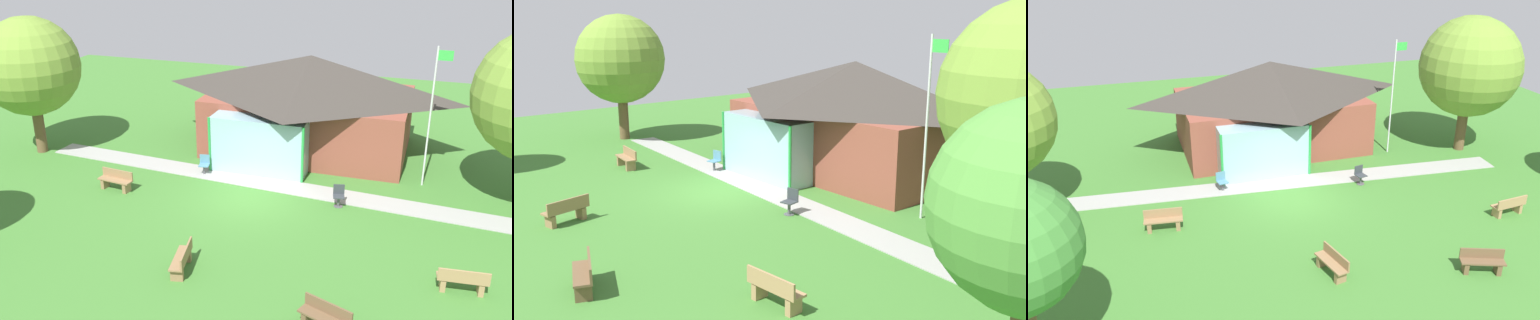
% 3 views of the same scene
% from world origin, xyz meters
% --- Properties ---
extents(ground_plane, '(44.00, 44.00, 0.00)m').
position_xyz_m(ground_plane, '(0.00, 0.00, 0.00)').
color(ground_plane, '#3D752D').
extents(pavilion, '(10.40, 7.77, 4.63)m').
position_xyz_m(pavilion, '(0.79, 6.27, 2.41)').
color(pavilion, brown).
rests_on(pavilion, ground_plane).
extents(footpath, '(21.44, 3.03, 0.03)m').
position_xyz_m(footpath, '(0.00, 1.69, 0.01)').
color(footpath, '#999993').
rests_on(footpath, ground_plane).
extents(flagpole, '(0.64, 0.08, 5.93)m').
position_xyz_m(flagpole, '(6.52, 3.61, 3.26)').
color(flagpole, silver).
rests_on(flagpole, ground_plane).
extents(bench_front_center, '(0.73, 1.56, 0.84)m').
position_xyz_m(bench_front_center, '(-0.46, -5.51, 0.40)').
color(bench_front_center, olive).
rests_on(bench_front_center, ground_plane).
extents(bench_front_right, '(1.56, 0.95, 0.84)m').
position_xyz_m(bench_front_right, '(4.47, -6.99, 0.40)').
color(bench_front_right, brown).
rests_on(bench_front_right, ground_plane).
extents(bench_lawn_far_right, '(1.53, 0.57, 0.84)m').
position_xyz_m(bench_lawn_far_right, '(8.03, -3.97, 0.40)').
color(bench_lawn_far_right, '#9E7A51').
rests_on(bench_lawn_far_right, ground_plane).
extents(bench_mid_left, '(1.54, 0.61, 0.84)m').
position_xyz_m(bench_mid_left, '(-5.66, -0.81, 0.40)').
color(bench_mid_left, olive).
rests_on(bench_mid_left, ground_plane).
extents(patio_chair_west, '(0.52, 0.52, 0.86)m').
position_xyz_m(patio_chair_west, '(-2.80, 1.84, 0.42)').
color(patio_chair_west, teal).
rests_on(patio_chair_west, ground_plane).
extents(patio_chair_lawn_spare, '(0.52, 0.52, 0.86)m').
position_xyz_m(patio_chair_lawn_spare, '(3.45, 0.58, 0.42)').
color(patio_chair_lawn_spare, '#33383D').
rests_on(patio_chair_lawn_spare, ground_plane).
extents(tree_west_hedge, '(4.59, 4.59, 6.52)m').
position_xyz_m(tree_west_hedge, '(-11.40, 1.90, 4.20)').
color(tree_west_hedge, brown).
rests_on(tree_west_hedge, ground_plane).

